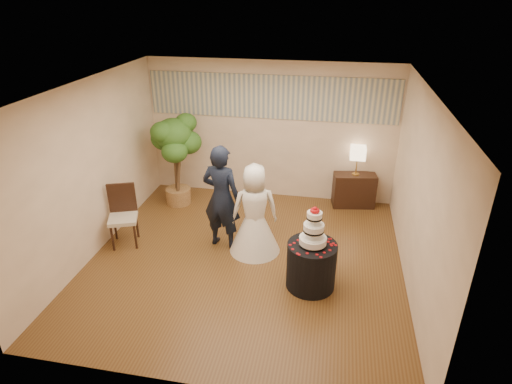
% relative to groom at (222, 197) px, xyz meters
% --- Properties ---
extents(floor, '(5.00, 5.00, 0.00)m').
position_rel_groom_xyz_m(floor, '(0.48, -0.38, -0.91)').
color(floor, brown).
rests_on(floor, ground).
extents(ceiling, '(5.00, 5.00, 0.00)m').
position_rel_groom_xyz_m(ceiling, '(0.48, -0.38, 1.89)').
color(ceiling, white).
rests_on(ceiling, wall_back).
extents(wall_back, '(5.00, 0.06, 2.80)m').
position_rel_groom_xyz_m(wall_back, '(0.48, 2.12, 0.49)').
color(wall_back, beige).
rests_on(wall_back, ground).
extents(wall_front, '(5.00, 0.06, 2.80)m').
position_rel_groom_xyz_m(wall_front, '(0.48, -2.88, 0.49)').
color(wall_front, beige).
rests_on(wall_front, ground).
extents(wall_left, '(0.06, 5.00, 2.80)m').
position_rel_groom_xyz_m(wall_left, '(-2.02, -0.38, 0.49)').
color(wall_left, beige).
rests_on(wall_left, ground).
extents(wall_right, '(0.06, 5.00, 2.80)m').
position_rel_groom_xyz_m(wall_right, '(2.98, -0.38, 0.49)').
color(wall_right, beige).
rests_on(wall_right, ground).
extents(mural_border, '(4.90, 0.02, 0.85)m').
position_rel_groom_xyz_m(mural_border, '(0.48, 2.10, 1.19)').
color(mural_border, '#A5A897').
rests_on(mural_border, wall_back).
extents(groom, '(0.73, 0.55, 1.81)m').
position_rel_groom_xyz_m(groom, '(0.00, 0.00, 0.00)').
color(groom, black).
rests_on(groom, floor).
extents(bride, '(1.05, 1.05, 1.55)m').
position_rel_groom_xyz_m(bride, '(0.57, -0.07, -0.13)').
color(bride, white).
rests_on(bride, floor).
extents(cake_table, '(0.85, 0.85, 0.72)m').
position_rel_groom_xyz_m(cake_table, '(1.56, -0.85, -0.55)').
color(cake_table, black).
rests_on(cake_table, floor).
extents(wedding_cake, '(0.40, 0.40, 0.61)m').
position_rel_groom_xyz_m(wedding_cake, '(1.56, -0.85, 0.12)').
color(wedding_cake, white).
rests_on(wedding_cake, cake_table).
extents(console, '(0.87, 0.50, 0.69)m').
position_rel_groom_xyz_m(console, '(2.22, 1.90, -0.56)').
color(console, black).
rests_on(console, floor).
extents(table_lamp, '(0.29, 0.29, 0.58)m').
position_rel_groom_xyz_m(table_lamp, '(2.22, 1.90, 0.07)').
color(table_lamp, beige).
rests_on(table_lamp, console).
extents(ficus_tree, '(1.20, 1.20, 1.88)m').
position_rel_groom_xyz_m(ficus_tree, '(-1.30, 1.36, 0.04)').
color(ficus_tree, '#305E1D').
rests_on(ficus_tree, floor).
extents(side_chair, '(0.63, 0.64, 1.05)m').
position_rel_groom_xyz_m(side_chair, '(-1.66, -0.29, -0.38)').
color(side_chair, black).
rests_on(side_chair, floor).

